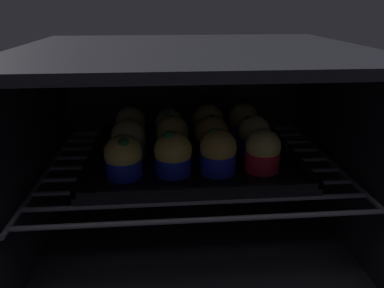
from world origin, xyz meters
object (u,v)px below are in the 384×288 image
at_px(baking_tray, 192,156).
at_px(muffin_row0_col3, 263,151).
at_px(muffin_row2_col2, 208,123).
at_px(muffin_row1_col2, 212,136).
at_px(muffin_row0_col0, 123,158).
at_px(muffin_row2_col0, 131,125).
at_px(muffin_row1_col3, 253,135).
at_px(muffin_row1_col0, 129,140).
at_px(muffin_row0_col1, 173,154).
at_px(muffin_row1_col1, 173,136).
at_px(muffin_row0_col2, 218,152).
at_px(muffin_row2_col3, 243,122).
at_px(muffin_row2_col1, 169,126).

xyz_separation_m(baking_tray, muffin_row0_col3, (0.12, -0.08, 0.04)).
bearing_deg(muffin_row2_col2, muffin_row1_col2, -91.99).
distance_m(muffin_row0_col3, muffin_row2_col2, 0.17).
distance_m(muffin_row0_col0, muffin_row2_col0, 0.16).
distance_m(muffin_row0_col3, muffin_row1_col3, 0.08).
bearing_deg(muffin_row1_col0, muffin_row0_col1, -43.07).
distance_m(muffin_row1_col1, muffin_row2_col0, 0.11).
bearing_deg(muffin_row1_col1, muffin_row2_col0, 138.70).
bearing_deg(muffin_row0_col1, muffin_row1_col1, 88.82).
distance_m(muffin_row0_col0, muffin_row0_col2, 0.16).
distance_m(muffin_row1_col3, muffin_row2_col2, 0.11).
xyz_separation_m(muffin_row0_col0, muffin_row1_col3, (0.24, 0.08, 0.00)).
bearing_deg(baking_tray, muffin_row0_col1, -116.09).
relative_size(muffin_row1_col0, muffin_row2_col3, 0.98).
bearing_deg(muffin_row1_col3, muffin_row0_col3, -91.87).
bearing_deg(muffin_row2_col3, muffin_row1_col0, -160.11).
xyz_separation_m(muffin_row0_col1, muffin_row1_col0, (-0.08, 0.08, -0.00)).
distance_m(muffin_row0_col0, muffin_row1_col0, 0.08).
xyz_separation_m(muffin_row2_col0, muffin_row2_col1, (0.08, 0.00, -0.00)).
bearing_deg(muffin_row2_col3, muffin_row0_col2, -115.89).
xyz_separation_m(muffin_row0_col1, muffin_row0_col3, (0.15, 0.00, 0.00)).
xyz_separation_m(muffin_row1_col1, muffin_row2_col3, (0.15, 0.08, -0.00)).
relative_size(muffin_row0_col0, muffin_row2_col0, 0.97).
relative_size(muffin_row1_col2, muffin_row2_col0, 1.03).
bearing_deg(muffin_row2_col0, muffin_row0_col3, -33.23).
height_order(muffin_row0_col2, muffin_row0_col3, muffin_row0_col2).
height_order(muffin_row0_col1, muffin_row1_col0, muffin_row0_col1).
bearing_deg(muffin_row0_col1, muffin_row1_col3, 25.87).
bearing_deg(muffin_row0_col3, muffin_row0_col1, -179.67).
bearing_deg(muffin_row0_col2, muffin_row1_col0, 153.93).
xyz_separation_m(muffin_row1_col2, muffin_row2_col0, (-0.16, 0.08, -0.00)).
bearing_deg(muffin_row2_col0, muffin_row1_col0, -88.20).
bearing_deg(muffin_row0_col0, muffin_row1_col1, 45.62).
height_order(muffin_row0_col2, muffin_row1_col2, muffin_row0_col2).
bearing_deg(muffin_row2_col3, muffin_row1_col2, -134.39).
distance_m(muffin_row1_col1, muffin_row2_col3, 0.17).
relative_size(muffin_row0_col1, muffin_row1_col2, 1.01).
height_order(muffin_row0_col1, muffin_row2_col1, muffin_row0_col1).
distance_m(baking_tray, muffin_row0_col2, 0.10).
height_order(muffin_row1_col3, muffin_row2_col1, muffin_row1_col3).
bearing_deg(muffin_row0_col0, muffin_row1_col3, 18.50).
xyz_separation_m(muffin_row0_col1, muffin_row2_col2, (0.08, 0.16, 0.00)).
bearing_deg(muffin_row2_col3, muffin_row0_col3, -90.19).
xyz_separation_m(muffin_row0_col1, muffin_row1_col1, (0.00, 0.08, 0.00)).
distance_m(muffin_row1_col3, muffin_row2_col3, 0.08).
bearing_deg(baking_tray, muffin_row0_col2, -64.74).
bearing_deg(muffin_row2_col1, muffin_row1_col2, -45.03).
relative_size(muffin_row0_col0, muffin_row1_col1, 0.94).
bearing_deg(muffin_row0_col2, muffin_row0_col1, 178.95).
relative_size(muffin_row0_col3, muffin_row1_col1, 0.96).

